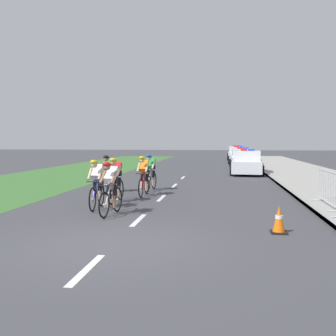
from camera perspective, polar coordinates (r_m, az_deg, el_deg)
The scene contains 17 objects.
ground_plane at distance 8.17m, azimuth -7.97°, elevation -10.93°, with size 160.00×160.00×0.00m, color #424247.
sidewalk_slab at distance 22.29m, azimuth 21.15°, elevation -1.51°, with size 4.95×60.00×0.12m, color #A3A099.
kerb_edge at distance 21.86m, azimuth 15.03°, elevation -1.46°, with size 0.16×60.00×0.13m, color #9E9E99.
grass_verge at distance 23.80m, azimuth -16.47°, elevation -1.20°, with size 7.00×60.00×0.01m, color #3D7033.
lane_markings_centre at distance 14.31m, azimuth -0.97°, elevation -4.42°, with size 0.14×17.60×0.01m.
cyclist_lead at distance 11.12m, azimuth -8.40°, elevation -2.82°, with size 0.45×1.72×1.56m.
cyclist_second at distance 12.20m, azimuth -10.40°, elevation -2.24°, with size 0.43×1.72×1.56m.
cyclist_third at distance 13.40m, azimuth -7.66°, elevation -1.65°, with size 0.42×1.72×1.56m.
cyclist_fourth at distance 14.84m, azimuth -3.58°, elevation -1.07°, with size 0.42×1.72×1.56m.
cyclist_fifth at distance 15.93m, azimuth -8.77°, elevation -0.76°, with size 0.43×1.72×1.56m.
cyclist_sixth at distance 16.46m, azimuth -2.55°, elevation -0.57°, with size 0.44×1.72×1.56m.
police_car_nearest at distance 24.91m, azimuth 11.55°, elevation 0.67°, with size 2.27×4.53×1.59m.
police_car_second at distance 30.44m, azimuth 10.88°, elevation 1.27°, with size 2.01×4.41×1.59m.
police_car_third at distance 36.70m, azimuth 10.36°, elevation 1.74°, with size 2.07×4.44×1.59m.
police_car_furthest at distance 43.18m, azimuth 9.99°, elevation 2.07°, with size 2.05×4.43×1.59m.
crowd_barrier_middle at distance 12.85m, azimuth 22.32°, elevation -2.79°, with size 0.53×2.32×1.07m.
traffic_cone_near at distance 9.27m, azimuth 15.93°, elevation -7.28°, with size 0.36×0.36×0.64m.
Camera 1 is at (2.17, -7.59, 2.10)m, focal length 41.65 mm.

